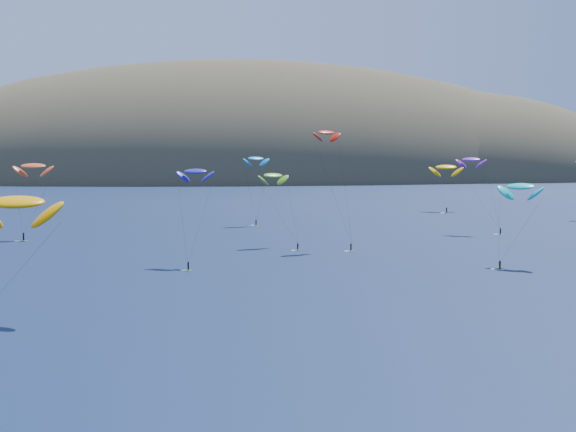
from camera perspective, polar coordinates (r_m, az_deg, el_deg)
The scene contains 11 objects.
ground at distance 84.31m, azimuth 10.94°, elevation -10.53°, with size 2800.00×2800.00×0.00m, color black.
island at distance 643.75m, azimuth -1.34°, elevation 1.78°, with size 730.00×300.00×210.00m.
kitesurfer_1 at distance 211.19m, azimuth -17.67°, elevation 3.40°, with size 9.47×10.42×20.72m.
kitesurfer_2 at distance 109.57m, azimuth -18.77°, elevation 0.93°, with size 11.40×11.62×18.45m.
kitesurfer_3 at distance 185.14m, azimuth -1.06°, elevation 2.90°, with size 9.07×13.63×18.30m.
kitesurfer_4 at distance 237.92m, azimuth -2.29°, elevation 4.10°, with size 8.46×6.84×21.76m.
kitesurfer_5 at distance 159.76m, azimuth 16.21°, elevation 2.03°, with size 11.28×11.13×17.56m.
kitesurfer_6 at distance 219.30m, azimuth 12.90°, elevation 3.93°, with size 10.97×10.12×21.73m.
kitesurfer_9 at distance 180.16m, azimuth 2.76°, elevation 5.93°, with size 8.90×9.70×27.92m.
kitesurfer_10 at distance 156.39m, azimuth -6.61°, elevation 3.16°, with size 7.61×12.47×19.93m.
kitesurfer_11 at distance 296.46m, azimuth 11.18°, elevation 3.43°, with size 12.71×14.91×19.21m.
Camera 1 is at (-25.53, -77.27, 22.03)m, focal length 50.00 mm.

